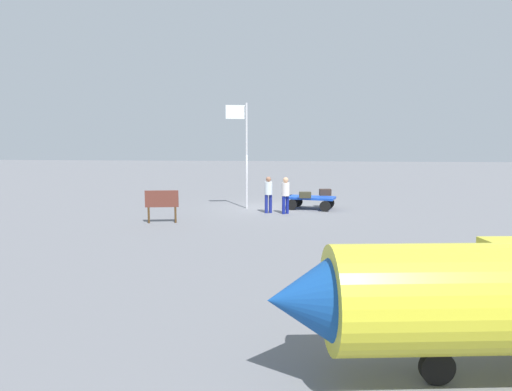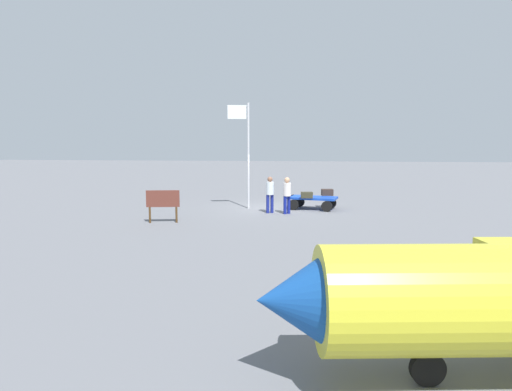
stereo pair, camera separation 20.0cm
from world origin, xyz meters
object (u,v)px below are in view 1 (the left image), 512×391
(flagpole, at_px, (244,145))
(luggage_cart, at_px, (310,200))
(signboard, at_px, (162,201))
(suitcase_navy, at_px, (325,192))
(suitcase_grey, at_px, (305,195))
(worker_trailing, at_px, (268,192))
(worker_lead, at_px, (286,193))

(flagpole, bearing_deg, luggage_cart, -177.51)
(luggage_cart, height_order, signboard, signboard)
(luggage_cart, height_order, suitcase_navy, suitcase_navy)
(suitcase_grey, xyz_separation_m, signboard, (5.39, 3.82, 0.13))
(luggage_cart, xyz_separation_m, suitcase_navy, (-0.70, -0.59, 0.29))
(signboard, bearing_deg, worker_trailing, -142.35)
(flagpole, xyz_separation_m, signboard, (2.53, 4.20, -2.13))
(luggage_cart, height_order, suitcase_grey, suitcase_grey)
(suitcase_grey, height_order, worker_trailing, worker_trailing)
(luggage_cart, relative_size, worker_lead, 1.49)
(suitcase_grey, bearing_deg, worker_lead, 50.96)
(suitcase_grey, relative_size, worker_trailing, 0.35)
(suitcase_navy, relative_size, worker_lead, 0.37)
(suitcase_navy, xyz_separation_m, flagpole, (3.81, 0.73, 2.24))
(worker_trailing, xyz_separation_m, signboard, (3.80, 2.93, -0.08))
(luggage_cart, bearing_deg, worker_lead, 55.18)
(suitcase_grey, distance_m, flagpole, 3.66)
(suitcase_navy, height_order, flagpole, flagpole)
(suitcase_grey, relative_size, suitcase_navy, 0.95)
(signboard, bearing_deg, worker_lead, -148.48)
(worker_trailing, bearing_deg, worker_lead, 169.60)
(signboard, bearing_deg, suitcase_navy, -142.08)
(flagpole, bearing_deg, signboard, 59.00)
(worker_trailing, bearing_deg, signboard, 37.65)
(signboard, bearing_deg, flagpole, -121.00)
(luggage_cart, height_order, worker_trailing, worker_trailing)
(worker_lead, bearing_deg, luggage_cart, -124.82)
(worker_lead, bearing_deg, flagpole, -34.77)
(suitcase_navy, bearing_deg, luggage_cart, 40.28)
(suitcase_grey, bearing_deg, worker_trailing, 29.21)
(suitcase_grey, height_order, flagpole, flagpole)
(suitcase_navy, xyz_separation_m, signboard, (6.33, 4.93, 0.11))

